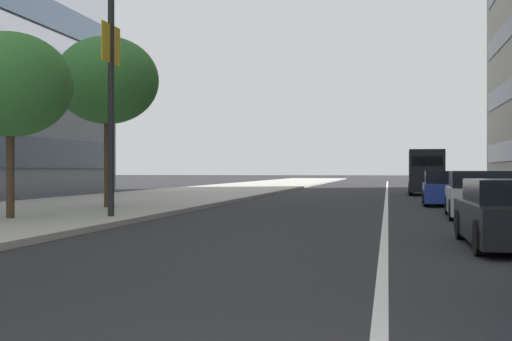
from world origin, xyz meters
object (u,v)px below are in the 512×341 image
(delivery_van_ahead, at_px, (426,171))
(street_tree_by_lamp_post, at_px, (107,81))
(street_lamp_with_banners, at_px, (122,45))
(street_tree_near_plaza_corner, at_px, (10,85))
(car_mid_block_traffic, at_px, (445,189))
(car_lead_in_lane, at_px, (478,195))

(delivery_van_ahead, bearing_deg, street_tree_by_lamp_post, 148.95)
(street_lamp_with_banners, relative_size, street_tree_near_plaza_corner, 1.58)
(street_tree_by_lamp_post, bearing_deg, street_lamp_with_banners, -151.76)
(car_mid_block_traffic, relative_size, street_lamp_with_banners, 0.58)
(street_lamp_with_banners, bearing_deg, street_tree_by_lamp_post, 28.24)
(delivery_van_ahead, relative_size, street_tree_by_lamp_post, 0.92)
(street_lamp_with_banners, bearing_deg, car_lead_in_lane, -70.91)
(street_lamp_with_banners, relative_size, street_tree_by_lamp_post, 1.33)
(street_tree_near_plaza_corner, bearing_deg, street_lamp_with_banners, -66.47)
(car_mid_block_traffic, distance_m, street_lamp_with_banners, 15.41)
(delivery_van_ahead, xyz_separation_m, street_tree_near_plaza_corner, (-24.54, 12.34, 2.38))
(car_mid_block_traffic, height_order, delivery_van_ahead, delivery_van_ahead)
(delivery_van_ahead, distance_m, street_tree_near_plaza_corner, 27.57)
(delivery_van_ahead, bearing_deg, car_mid_block_traffic, -178.05)
(car_lead_in_lane, relative_size, street_tree_near_plaza_corner, 0.87)
(street_lamp_with_banners, distance_m, street_tree_near_plaza_corner, 3.23)
(car_lead_in_lane, xyz_separation_m, street_tree_by_lamp_post, (0.98, 12.49, 3.95))
(street_lamp_with_banners, height_order, street_tree_near_plaza_corner, street_lamp_with_banners)
(car_lead_in_lane, bearing_deg, street_tree_near_plaza_corner, 112.53)
(street_tree_near_plaza_corner, bearing_deg, car_lead_in_lane, -69.94)
(delivery_van_ahead, height_order, street_tree_near_plaza_corner, street_tree_near_plaza_corner)
(street_lamp_with_banners, xyz_separation_m, street_tree_by_lamp_post, (4.47, 2.40, -0.37))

